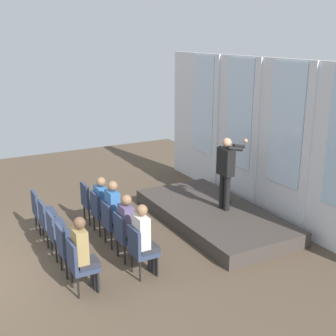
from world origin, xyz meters
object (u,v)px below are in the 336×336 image
at_px(audience_r0_c2, 115,210).
at_px(audience_r0_c3, 129,224).
at_px(chair_r0_c0, 90,200).
at_px(chair_r1_c3, 68,247).
at_px(chair_r0_c1, 100,210).
at_px(chair_r1_c4, 79,263).
at_px(audience_r0_c4, 144,236).
at_px(mic_stand, 226,188).
at_px(speaker, 226,168).
at_px(chair_r0_c3, 125,234).
at_px(chair_r0_c4, 140,248).
at_px(chair_r1_c0, 41,209).
at_px(chair_r1_c2, 57,232).
at_px(chair_r0_c2, 112,221).
at_px(chair_r1_c1, 49,220).
at_px(audience_r1_c4, 83,251).
at_px(audience_r0_c1, 104,202).

distance_m(audience_r0_c2, audience_r0_c3, 0.68).
xyz_separation_m(chair_r0_c0, chair_r1_c3, (2.04, -1.12, 0.00)).
height_order(chair_r0_c1, chair_r1_c4, same).
relative_size(chair_r0_c1, audience_r0_c4, 0.69).
bearing_deg(audience_r0_c3, chair_r1_c3, -90.00).
bearing_deg(mic_stand, audience_r0_c2, -84.85).
height_order(audience_r0_c4, chair_r1_c4, audience_r0_c4).
xyz_separation_m(speaker, chair_r0_c0, (-1.45, -2.74, -0.76)).
distance_m(chair_r0_c0, chair_r0_c1, 0.68).
distance_m(chair_r0_c1, chair_r0_c3, 1.36).
bearing_deg(chair_r0_c0, chair_r1_c4, -22.25).
height_order(chair_r0_c4, chair_r1_c0, same).
bearing_deg(chair_r1_c2, mic_stand, 93.66).
relative_size(audience_r0_c2, chair_r1_c3, 1.48).
xyz_separation_m(chair_r0_c2, audience_r0_c2, (0.00, 0.08, 0.23)).
xyz_separation_m(mic_stand, chair_r0_c2, (0.26, -3.01, -0.12)).
distance_m(mic_stand, audience_r0_c4, 3.35).
distance_m(chair_r0_c0, chair_r1_c1, 1.31).
relative_size(audience_r0_c4, chair_r1_c0, 1.44).
xyz_separation_m(speaker, chair_r1_c0, (-1.45, -3.85, -0.76)).
xyz_separation_m(mic_stand, audience_r1_c4, (1.63, -4.04, 0.09)).
height_order(speaker, chair_r0_c1, speaker).
xyz_separation_m(chair_r1_c2, chair_r1_c3, (0.68, 0.00, 0.00)).
bearing_deg(chair_r0_c1, audience_r1_c4, -26.86).
bearing_deg(chair_r0_c3, speaker, 102.22).
distance_m(speaker, chair_r1_c4, 4.13).
bearing_deg(chair_r0_c1, chair_r1_c2, -58.57).
xyz_separation_m(chair_r0_c3, audience_r0_c4, (0.68, 0.08, 0.22)).
bearing_deg(chair_r1_c1, audience_r0_c2, 60.26).
distance_m(audience_r0_c1, audience_r1_c4, 2.33).
height_order(mic_stand, chair_r0_c2, mic_stand).
relative_size(chair_r0_c2, audience_r0_c4, 0.69).
bearing_deg(chair_r1_c1, chair_r1_c4, 0.00).
bearing_deg(audience_r0_c4, audience_r1_c4, -90.00).
distance_m(chair_r0_c3, audience_r0_c4, 0.72).
distance_m(chair_r0_c1, chair_r1_c1, 1.12).
height_order(audience_r0_c1, chair_r1_c2, audience_r0_c1).
bearing_deg(chair_r0_c3, chair_r1_c1, -140.72).
height_order(audience_r0_c1, chair_r1_c0, audience_r0_c1).
xyz_separation_m(chair_r1_c0, chair_r1_c4, (2.73, 0.00, 0.00)).
xyz_separation_m(speaker, audience_r1_c4, (1.27, -3.77, -0.55)).
distance_m(speaker, chair_r0_c2, 2.84).
distance_m(audience_r0_c1, chair_r1_c0, 1.39).
bearing_deg(audience_r1_c4, chair_r1_c2, -176.65).
xyz_separation_m(audience_r0_c1, chair_r1_c2, (0.68, -1.20, -0.18)).
distance_m(speaker, chair_r1_c0, 4.19).
height_order(audience_r0_c2, chair_r0_c4, audience_r0_c2).
distance_m(chair_r0_c4, audience_r0_c4, 0.23).
bearing_deg(audience_r1_c4, audience_r0_c2, 140.76).
xyz_separation_m(speaker, chair_r1_c4, (1.27, -3.85, -0.76)).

